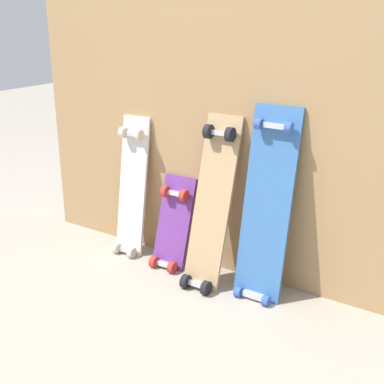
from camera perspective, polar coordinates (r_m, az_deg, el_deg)
ground_plane at (r=2.74m, az=0.80°, el=-8.19°), size 12.00×12.00×0.00m
plywood_wall_panel at (r=2.52m, az=1.75°, el=8.88°), size 2.07×0.04×1.61m
skateboard_white at (r=2.80m, az=-6.67°, el=-0.06°), size 0.17×0.19×0.81m
skateboard_purple at (r=2.68m, az=-2.20°, el=-4.09°), size 0.19×0.21×0.53m
skateboard_natural at (r=2.45m, az=2.10°, el=-1.96°), size 0.19×0.31×0.88m
skateboard_blue at (r=2.36m, az=8.15°, el=-2.26°), size 0.23×0.23×0.95m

